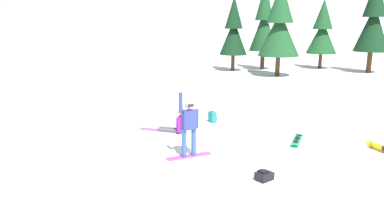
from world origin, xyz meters
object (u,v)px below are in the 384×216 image
object	(u,v)px
pine_tree_young	(264,23)
backpack_black	(264,175)
pine_tree_twin	(374,19)
snowboarder_midground	(177,124)
loose_snowboard_near_right	(297,140)
pine_tree_leaning	(280,25)
snowboarder_foreground	(189,126)
backpack_teal	(212,117)
pine_tree_tall	(234,30)
pine_tree_broad	(322,31)

from	to	relation	value
pine_tree_young	backpack_black	bearing A→B (deg)	-85.88
pine_tree_twin	snowboarder_midground	bearing A→B (deg)	-117.35
loose_snowboard_near_right	pine_tree_leaning	bearing A→B (deg)	94.27
snowboarder_midground	loose_snowboard_near_right	distance (m)	4.30
snowboarder_foreground	backpack_teal	xyz separation A→B (m)	(-0.08, 4.07, -0.73)
snowboarder_midground	pine_tree_young	size ratio (longest dim) A/B	0.26
backpack_teal	pine_tree_young	xyz separation A→B (m)	(0.75, 17.71, 3.62)
snowboarder_foreground	backpack_black	world-z (taller)	snowboarder_foreground
loose_snowboard_near_right	pine_tree_tall	world-z (taller)	pine_tree_tall
snowboarder_foreground	pine_tree_broad	distance (m)	24.39
pine_tree_tall	pine_tree_young	world-z (taller)	pine_tree_young
snowboarder_foreground	snowboarder_midground	world-z (taller)	snowboarder_foreground
snowboarder_foreground	snowboarder_midground	distance (m)	2.69
snowboarder_foreground	pine_tree_broad	size ratio (longest dim) A/B	0.35
backpack_black	pine_tree_young	world-z (taller)	pine_tree_young
snowboarder_foreground	pine_tree_twin	bearing A→B (deg)	67.68
backpack_black	pine_tree_young	bearing A→B (deg)	94.12
snowboarder_foreground	pine_tree_leaning	size ratio (longest dim) A/B	0.30
backpack_black	pine_tree_young	xyz separation A→B (m)	(-1.65, 22.99, 3.71)
pine_tree_young	pine_tree_leaning	bearing A→B (deg)	-69.76
pine_tree_leaning	snowboarder_midground	bearing A→B (deg)	-101.22
pine_tree_tall	pine_tree_twin	world-z (taller)	pine_tree_twin
backpack_teal	backpack_black	xyz separation A→B (m)	(2.41, -5.28, -0.09)
loose_snowboard_near_right	pine_tree_young	bearing A→B (deg)	97.43
loose_snowboard_near_right	pine_tree_leaning	size ratio (longest dim) A/B	0.25
snowboarder_midground	pine_tree_leaning	xyz separation A→B (m)	(3.12, 15.73, 3.36)
backpack_teal	backpack_black	bearing A→B (deg)	-65.48
snowboarder_midground	pine_tree_broad	size ratio (longest dim) A/B	0.31
pine_tree_leaning	pine_tree_twin	distance (m)	7.82
backpack_black	pine_tree_leaning	size ratio (longest dim) A/B	0.08
snowboarder_foreground	loose_snowboard_near_right	xyz separation A→B (m)	(3.20, 2.38, -0.93)
backpack_teal	backpack_black	world-z (taller)	backpack_teal
snowboarder_midground	pine_tree_twin	size ratio (longest dim) A/B	0.24
loose_snowboard_near_right	backpack_black	size ratio (longest dim) A/B	3.09
backpack_black	pine_tree_tall	bearing A→B (deg)	100.35
snowboarder_midground	backpack_black	distance (m)	4.95
backpack_teal	pine_tree_broad	world-z (taller)	pine_tree_broad
backpack_teal	pine_tree_broad	distance (m)	20.57
backpack_black	backpack_teal	bearing A→B (deg)	114.52
snowboarder_midground	pine_tree_twin	world-z (taller)	pine_tree_twin
pine_tree_leaning	pine_tree_broad	world-z (taller)	pine_tree_leaning
backpack_black	pine_tree_young	distance (m)	23.35
pine_tree_broad	pine_tree_tall	xyz separation A→B (m)	(-7.01, -3.39, 0.07)
snowboarder_midground	pine_tree_broad	world-z (taller)	pine_tree_broad
snowboarder_foreground	snowboarder_midground	size ratio (longest dim) A/B	1.10
loose_snowboard_near_right	pine_tree_young	world-z (taller)	pine_tree_young
pine_tree_twin	snowboarder_foreground	bearing A→B (deg)	-112.32
pine_tree_young	backpack_teal	bearing A→B (deg)	-92.43
backpack_black	pine_tree_young	size ratio (longest dim) A/B	0.08
pine_tree_broad	pine_tree_leaning	bearing A→B (deg)	-121.31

